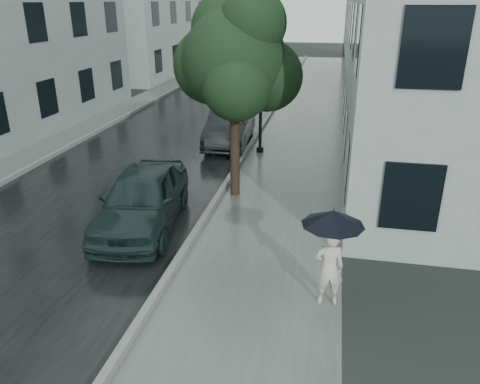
% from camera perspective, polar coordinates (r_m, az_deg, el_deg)
% --- Properties ---
extents(ground, '(120.00, 120.00, 0.00)m').
position_cam_1_polar(ground, '(9.85, 0.39, -11.06)').
color(ground, black).
rests_on(ground, ground).
extents(sidewalk, '(3.50, 60.00, 0.01)m').
position_cam_1_polar(sidewalk, '(20.83, 7.45, 7.09)').
color(sidewalk, slate).
rests_on(sidewalk, ground).
extents(kerb_near, '(0.15, 60.00, 0.15)m').
position_cam_1_polar(kerb_near, '(21.01, 2.46, 7.58)').
color(kerb_near, slate).
rests_on(kerb_near, ground).
extents(asphalt_road, '(6.85, 60.00, 0.00)m').
position_cam_1_polar(asphalt_road, '(21.83, -6.74, 7.82)').
color(asphalt_road, black).
rests_on(asphalt_road, ground).
extents(kerb_far, '(0.15, 60.00, 0.15)m').
position_cam_1_polar(kerb_far, '(23.12, -15.13, 8.21)').
color(kerb_far, slate).
rests_on(kerb_far, ground).
extents(sidewalk_far, '(1.70, 60.00, 0.01)m').
position_cam_1_polar(sidewalk_far, '(23.55, -17.15, 8.06)').
color(sidewalk_far, '#4C5451').
rests_on(sidewalk_far, ground).
extents(building_near, '(7.02, 36.00, 9.00)m').
position_cam_1_polar(building_near, '(27.87, 20.64, 19.13)').
color(building_near, '#95A39D').
rests_on(building_near, ground).
extents(building_far_b, '(7.02, 18.00, 8.00)m').
position_cam_1_polar(building_far_b, '(41.07, -11.22, 19.98)').
color(building_far_b, '#95A39D').
rests_on(building_far_b, ground).
extents(pedestrian, '(0.62, 0.46, 1.53)m').
position_cam_1_polar(pedestrian, '(9.03, 10.77, -9.09)').
color(pedestrian, beige).
rests_on(pedestrian, sidewalk).
extents(umbrella, '(1.35, 1.35, 1.08)m').
position_cam_1_polar(umbrella, '(8.52, 11.31, -3.10)').
color(umbrella, black).
rests_on(umbrella, ground).
extents(street_tree, '(3.69, 3.35, 5.76)m').
position_cam_1_polar(street_tree, '(13.22, -0.57, 15.96)').
color(street_tree, '#332619').
rests_on(street_tree, ground).
extents(lamp_post, '(0.85, 0.32, 5.00)m').
position_cam_1_polar(lamp_post, '(17.50, 2.08, 13.93)').
color(lamp_post, black).
rests_on(lamp_post, ground).
extents(car_near, '(2.34, 4.66, 1.52)m').
position_cam_1_polar(car_near, '(12.10, -11.82, -0.78)').
color(car_near, '#192B2A').
rests_on(car_near, ground).
extents(car_far, '(1.81, 4.53, 1.47)m').
position_cam_1_polar(car_far, '(18.99, -1.21, 8.07)').
color(car_far, black).
rests_on(car_far, ground).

